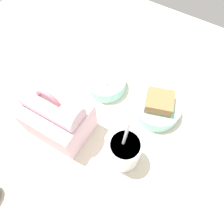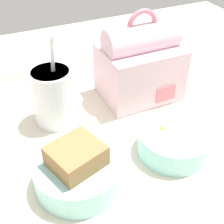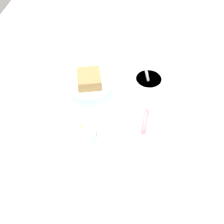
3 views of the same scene
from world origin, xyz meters
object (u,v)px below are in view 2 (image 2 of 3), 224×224
object	(u,v)px
keyboard	(22,63)
bento_bowl_sandwich	(78,171)
lunch_bag	(140,65)
soup_cup	(53,96)
computer_mouse	(109,41)
bento_bowl_snacks	(173,141)

from	to	relation	value
keyboard	bento_bowl_sandwich	distance (cm)	42.10
lunch_bag	soup_cup	distance (cm)	19.50
soup_cup	computer_mouse	size ratio (longest dim) A/B	2.69
soup_cup	keyboard	bearing A→B (deg)	93.44
keyboard	bento_bowl_sandwich	world-z (taller)	bento_bowl_sandwich
bento_bowl_sandwich	soup_cup	bearing A→B (deg)	84.92
bento_bowl_snacks	keyboard	bearing A→B (deg)	112.57
keyboard	soup_cup	xyz separation A→B (cm)	(1.49, -24.73, 4.83)
bento_bowl_snacks	computer_mouse	world-z (taller)	bento_bowl_snacks
keyboard	computer_mouse	world-z (taller)	computer_mouse
keyboard	bento_bowl_snacks	distance (cm)	45.62
keyboard	lunch_bag	world-z (taller)	lunch_bag
keyboard	computer_mouse	bearing A→B (deg)	2.90
bento_bowl_snacks	computer_mouse	distance (cm)	44.03
bento_bowl_sandwich	computer_mouse	xyz separation A→B (cm)	(25.09, 43.33, -1.04)
keyboard	lunch_bag	distance (cm)	32.12
bento_bowl_sandwich	keyboard	bearing A→B (deg)	89.93
computer_mouse	bento_bowl_snacks	bearing A→B (deg)	-99.85
lunch_bag	keyboard	bearing A→B (deg)	131.56
keyboard	bento_bowl_snacks	xyz separation A→B (cm)	(17.51, -42.11, 1.35)
computer_mouse	soup_cup	bearing A→B (deg)	-132.17
bento_bowl_sandwich	computer_mouse	world-z (taller)	bento_bowl_sandwich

